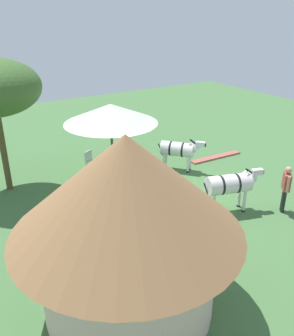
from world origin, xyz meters
TOP-DOWN VIEW (x-y plane):
  - ground_plane at (0.00, 0.00)m, footprint 36.00×36.00m
  - thatched_hut at (-3.70, 3.74)m, footprint 5.05×5.05m
  - shade_umbrella at (2.91, 0.77)m, footprint 3.76×3.76m
  - patio_dining_table at (2.91, 0.77)m, footprint 1.65×1.36m
  - patio_chair_west_end at (1.81, 0.19)m, footprint 0.58×0.58m
  - patio_chair_near_hut at (4.04, 1.30)m, footprint 0.57×0.58m
  - guest_beside_umbrella at (1.16, 1.76)m, footprint 0.53×0.43m
  - standing_watcher at (-2.78, -2.95)m, footprint 0.48×0.47m
  - striped_lounge_chair at (-0.81, 0.60)m, footprint 0.94×0.76m
  - zebra_nearest_camera at (2.07, -2.02)m, footprint 1.73×1.53m
  - zebra_by_umbrella at (-1.74, -1.34)m, footprint 1.09×2.14m
  - brick_patio_kerb at (2.20, -4.39)m, footprint 0.48×2.81m

SIDE VIEW (x-z plane):
  - ground_plane at x=0.00m, z-range 0.00..0.00m
  - brick_patio_kerb at x=2.20m, z-range 0.00..0.08m
  - striped_lounge_chair at x=-0.81m, z-range -0.05..0.56m
  - patio_chair_west_end at x=1.81m, z-range 0.07..0.97m
  - patio_chair_near_hut at x=4.04m, z-range 0.07..0.97m
  - patio_dining_table at x=2.91m, z-range 0.29..1.03m
  - zebra_nearest_camera at x=2.07m, z-range 0.20..1.69m
  - standing_watcher at x=-2.78m, z-range 0.17..1.87m
  - guest_beside_umbrella at x=1.16m, z-range 0.17..1.88m
  - zebra_by_umbrella at x=-1.74m, z-range 0.25..1.82m
  - thatched_hut at x=-3.70m, z-range 0.27..4.56m
  - shade_umbrella at x=2.91m, z-range 1.19..4.33m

